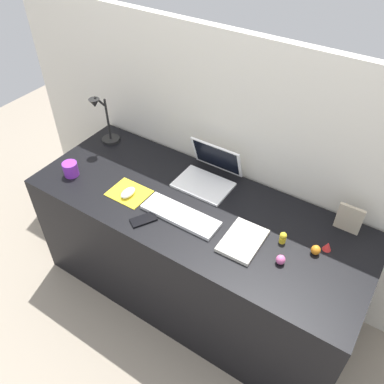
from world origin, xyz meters
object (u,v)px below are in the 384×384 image
(laptop, at_px, (209,172))
(notebook_pad, at_px, (243,241))
(coffee_mug, at_px, (71,169))
(toy_figurine_yellow, at_px, (283,237))
(toy_figurine_red, at_px, (328,246))
(picture_frame, at_px, (349,219))
(desk_lamp, at_px, (104,122))
(mouse, at_px, (128,193))
(cell_phone, at_px, (143,220))
(toy_figurine_pink, at_px, (281,260))
(toy_figurine_orange, at_px, (316,250))
(keyboard, at_px, (180,215))

(laptop, xyz_separation_m, notebook_pad, (0.37, -0.30, -0.04))
(notebook_pad, xyz_separation_m, coffee_mug, (-1.04, -0.08, 0.03))
(toy_figurine_yellow, bearing_deg, toy_figurine_red, 20.37)
(laptop, distance_m, picture_frame, 0.75)
(desk_lamp, bearing_deg, mouse, -35.50)
(cell_phone, height_order, desk_lamp, desk_lamp)
(mouse, height_order, toy_figurine_yellow, toy_figurine_yellow)
(cell_phone, bearing_deg, picture_frame, 59.78)
(mouse, bearing_deg, desk_lamp, 144.50)
(toy_figurine_pink, xyz_separation_m, toy_figurine_yellow, (-0.04, 0.12, 0.01))
(mouse, xyz_separation_m, toy_figurine_yellow, (0.82, 0.15, 0.01))
(notebook_pad, bearing_deg, coffee_mug, -176.50)
(laptop, bearing_deg, toy_figurine_red, -10.27)
(desk_lamp, height_order, coffee_mug, desk_lamp)
(desk_lamp, height_order, toy_figurine_orange, desk_lamp)
(notebook_pad, relative_size, toy_figurine_pink, 5.10)
(toy_figurine_orange, xyz_separation_m, toy_figurine_yellow, (-0.15, -0.02, 0.01))
(toy_figurine_pink, bearing_deg, laptop, 150.50)
(cell_phone, xyz_separation_m, toy_figurine_pink, (0.68, 0.13, 0.02))
(desk_lamp, height_order, picture_frame, desk_lamp)
(toy_figurine_pink, bearing_deg, toy_figurine_yellow, 109.56)
(cell_phone, height_order, toy_figurine_yellow, toy_figurine_yellow)
(coffee_mug, height_order, toy_figurine_orange, coffee_mug)
(keyboard, bearing_deg, coffee_mug, -175.00)
(toy_figurine_red, bearing_deg, keyboard, -164.11)
(coffee_mug, height_order, toy_figurine_red, coffee_mug)
(notebook_pad, bearing_deg, toy_figurine_pink, -6.34)
(laptop, distance_m, toy_figurine_orange, 0.70)
(notebook_pad, relative_size, picture_frame, 1.60)
(cell_phone, height_order, coffee_mug, coffee_mug)
(laptop, xyz_separation_m, cell_phone, (-0.11, -0.45, -0.05))
(picture_frame, relative_size, toy_figurine_pink, 3.19)
(keyboard, distance_m, coffee_mug, 0.70)
(mouse, distance_m, toy_figurine_pink, 0.86)
(toy_figurine_orange, bearing_deg, coffee_mug, -171.44)
(toy_figurine_pink, bearing_deg, toy_figurine_red, 52.40)
(cell_phone, xyz_separation_m, toy_figurine_orange, (0.79, 0.26, 0.02))
(cell_phone, bearing_deg, coffee_mug, -156.10)
(notebook_pad, distance_m, toy_figurine_yellow, 0.19)
(cell_phone, xyz_separation_m, desk_lamp, (-0.61, 0.40, 0.15))
(laptop, relative_size, desk_lamp, 0.89)
(mouse, xyz_separation_m, coffee_mug, (-0.38, -0.04, 0.02))
(notebook_pad, distance_m, picture_frame, 0.52)
(mouse, height_order, toy_figurine_pink, toy_figurine_pink)
(toy_figurine_yellow, bearing_deg, toy_figurine_orange, 6.49)
(mouse, distance_m, picture_frame, 1.11)
(picture_frame, bearing_deg, notebook_pad, -137.84)
(notebook_pad, distance_m, toy_figurine_red, 0.39)
(picture_frame, bearing_deg, coffee_mug, -163.28)
(picture_frame, distance_m, toy_figurine_pink, 0.41)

